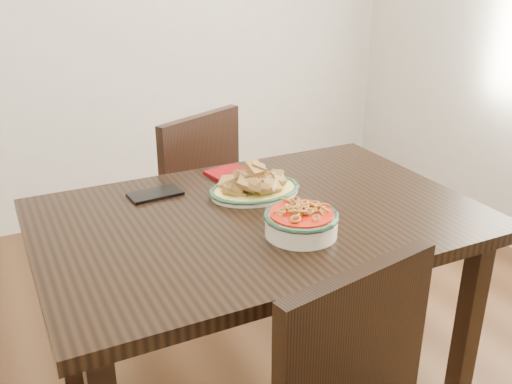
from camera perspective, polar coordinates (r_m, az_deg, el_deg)
name	(u,v)px	position (r m, az deg, el deg)	size (l,w,h in m)	color
dining_table	(259,239)	(1.75, 0.29, -4.71)	(1.31, 0.87, 0.75)	black
chair_far	(185,200)	(2.44, -7.16, -0.84)	(0.56, 0.56, 0.89)	black
fish_plate	(255,181)	(1.84, -0.12, 1.14)	(0.30, 0.23, 0.11)	beige
noodle_bowl	(301,220)	(1.57, 4.54, -2.82)	(0.21, 0.21, 0.08)	beige
smartphone	(155,194)	(1.86, -10.04, -0.20)	(0.17, 0.09, 0.01)	black
napkin	(227,173)	(2.01, -2.87, 1.92)	(0.13, 0.11, 0.01)	maroon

